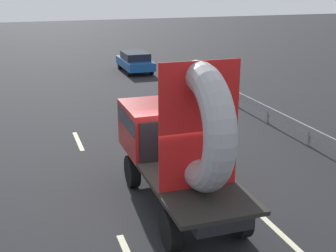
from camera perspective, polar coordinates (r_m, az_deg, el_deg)
name	(u,v)px	position (r m, az deg, el deg)	size (l,w,h in m)	color
ground_plane	(175,209)	(12.18, 0.93, -10.33)	(120.00, 120.00, 0.00)	black
flatbed_truck	(177,137)	(11.71, 1.15, -1.38)	(2.02, 5.53, 4.10)	black
distant_sedan	(135,61)	(30.10, -4.13, 8.08)	(1.69, 3.94, 1.29)	black
guardrail	(288,121)	(18.29, 14.72, 0.62)	(0.10, 11.55, 0.71)	gray
lane_dash_left_far	(78,141)	(17.37, -11.15, -1.85)	(2.14, 0.16, 0.01)	beige
lane_dash_right_near	(271,225)	(11.75, 12.74, -11.93)	(2.60, 0.16, 0.01)	beige
lane_dash_right_far	(169,130)	(18.30, 0.11, -0.48)	(2.22, 0.16, 0.01)	beige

